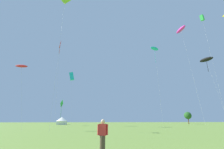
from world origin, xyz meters
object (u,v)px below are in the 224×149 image
at_px(kite_red_diamond, 60,45).
at_px(kite_lime_diamond, 65,0).
at_px(kite_magenta_parafoil, 181,30).
at_px(kite_green_box, 202,18).
at_px(kite_red_parafoil, 22,66).
at_px(tree_distant_left, 188,116).
at_px(kite_cyan_parafoil, 155,49).
at_px(person_spectator, 103,137).
at_px(festival_tent_right, 62,120).
at_px(kite_black_parafoil, 206,60).
at_px(kite_green_diamond, 62,104).
at_px(kite_cyan_box, 72,76).

bearing_deg(kite_red_diamond, kite_lime_diamond, -80.18).
xyz_separation_m(kite_magenta_parafoil, kite_green_box, (2.47, -4.73, 0.32)).
relative_size(kite_red_parafoil, tree_distant_left, 1.99).
bearing_deg(kite_lime_diamond, kite_magenta_parafoil, 8.48).
relative_size(kite_cyan_parafoil, person_spectator, 11.84).
relative_size(kite_red_diamond, festival_tent_right, 5.58).
distance_m(kite_green_box, kite_cyan_parafoil, 12.68).
bearing_deg(tree_distant_left, kite_red_diamond, -158.62).
distance_m(kite_red_diamond, kite_red_parafoil, 24.86).
bearing_deg(kite_lime_diamond, kite_black_parafoil, 14.31).
bearing_deg(kite_cyan_parafoil, kite_green_diamond, 133.52).
distance_m(kite_red_parafoil, festival_tent_right, 45.20).
height_order(kite_green_diamond, person_spectator, kite_green_diamond).
xyz_separation_m(kite_cyan_parafoil, tree_distant_left, (36.62, 40.95, -15.66)).
relative_size(kite_green_diamond, kite_red_parafoil, 0.76).
distance_m(kite_red_diamond, festival_tent_right, 34.72).
xyz_separation_m(kite_lime_diamond, kite_black_parafoil, (40.53, 10.34, -5.81)).
relative_size(kite_red_diamond, person_spectator, 16.48).
distance_m(person_spectator, festival_tent_right, 67.23).
distance_m(kite_lime_diamond, kite_red_parafoil, 15.73).
relative_size(kite_red_parafoil, kite_cyan_box, 0.66).
relative_size(kite_green_box, kite_red_diamond, 0.90).
relative_size(kite_red_parafoil, kite_cyan_parafoil, 0.60).
height_order(kite_cyan_parafoil, kite_black_parafoil, kite_cyan_parafoil).
distance_m(kite_cyan_box, person_spectator, 50.83).
bearing_deg(kite_red_diamond, kite_cyan_parafoil, -31.18).
distance_m(kite_magenta_parafoil, festival_tent_right, 59.15).
bearing_deg(kite_red_parafoil, kite_magenta_parafoil, 0.52).
height_order(kite_green_diamond, kite_red_parafoil, kite_red_parafoil).
bearing_deg(person_spectator, kite_green_diamond, 99.58).
xyz_separation_m(kite_lime_diamond, kite_cyan_parafoil, (22.61, 7.49, -5.17)).
height_order(kite_red_diamond, kite_green_diamond, kite_red_diamond).
distance_m(kite_green_box, kite_red_diamond, 42.82).
distance_m(kite_lime_diamond, kite_green_box, 31.27).
relative_size(kite_lime_diamond, kite_black_parafoil, 1.33).
bearing_deg(kite_lime_diamond, person_spectator, -72.63).
xyz_separation_m(kite_cyan_box, kite_black_parafoil, (40.40, -18.87, 2.05)).
distance_m(kite_lime_diamond, festival_tent_right, 53.44).
bearing_deg(person_spectator, festival_tent_right, 98.50).
bearing_deg(kite_black_parafoil, kite_red_parafoil, -172.44).
bearing_deg(tree_distant_left, kite_green_diamond, -167.53).
height_order(kite_lime_diamond, kite_green_diamond, kite_lime_diamond).
distance_m(kite_magenta_parafoil, kite_cyan_box, 38.65).
bearing_deg(kite_black_parafoil, kite_cyan_parafoil, -170.97).
bearing_deg(kite_red_diamond, kite_magenta_parafoil, -30.48).
bearing_deg(tree_distant_left, kite_magenta_parafoil, -124.59).
height_order(kite_magenta_parafoil, kite_red_diamond, kite_red_diamond).
height_order(kite_magenta_parafoil, kite_green_box, kite_green_box).
bearing_deg(person_spectator, kite_red_diamond, 103.20).
bearing_deg(tree_distant_left, festival_tent_right, -179.53).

